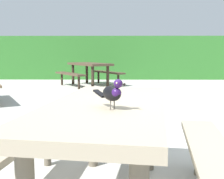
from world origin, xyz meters
TOP-DOWN VIEW (x-y plane):
  - hedge_wall at (0.00, 10.67)m, footprint 28.00×2.36m
  - picnic_table_foreground at (-0.36, -0.21)m, footprint 1.91×1.94m
  - bird_grackle at (-0.32, -0.46)m, footprint 0.20×0.24m
  - picnic_table_mid_right at (-1.17, 7.33)m, footprint 2.34×2.35m

SIDE VIEW (x-z plane):
  - picnic_table_foreground at x=-0.36m, z-range 0.19..0.93m
  - picnic_table_mid_right at x=-1.17m, z-range 0.19..0.93m
  - bird_grackle at x=-0.32m, z-range 0.75..0.94m
  - hedge_wall at x=0.00m, z-range 0.00..1.73m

